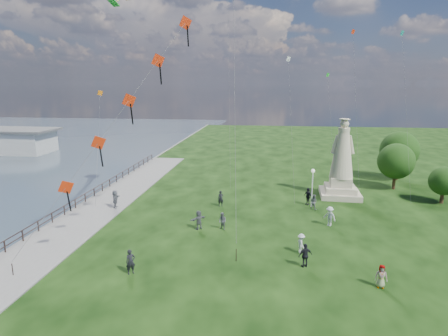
# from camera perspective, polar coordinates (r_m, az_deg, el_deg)

# --- Properties ---
(waterfront) EXTENTS (200.00, 200.00, 1.51)m
(waterfront) POSITION_cam_1_polar(r_m,az_deg,el_deg) (37.01, -22.42, -7.47)
(waterfront) COLOR #364252
(waterfront) RESTS_ON ground
(statue) EXTENTS (4.34, 4.34, 8.51)m
(statue) POSITION_cam_1_polar(r_m,az_deg,el_deg) (42.37, 17.47, 0.02)
(statue) COLOR #BDB48F
(statue) RESTS_ON ground
(lamppost) EXTENTS (0.36, 0.36, 3.90)m
(lamppost) POSITION_cam_1_polar(r_m,az_deg,el_deg) (38.07, 13.35, -1.75)
(lamppost) COLOR silver
(lamppost) RESTS_ON ground
(tree_row) EXTENTS (6.80, 13.45, 6.25)m
(tree_row) POSITION_cam_1_polar(r_m,az_deg,el_deg) (49.66, 25.62, 1.49)
(tree_row) COLOR #382314
(tree_row) RESTS_ON ground
(person_0) EXTENTS (0.72, 0.68, 1.66)m
(person_0) POSITION_cam_1_polar(r_m,az_deg,el_deg) (25.70, -14.05, -13.70)
(person_0) COLOR black
(person_0) RESTS_ON ground
(person_1) EXTENTS (0.85, 0.79, 1.49)m
(person_1) POSITION_cam_1_polar(r_m,az_deg,el_deg) (31.94, -0.23, -8.10)
(person_1) COLOR #595960
(person_1) RESTS_ON ground
(person_2) EXTENTS (0.76, 1.06, 1.47)m
(person_2) POSITION_cam_1_polar(r_m,az_deg,el_deg) (28.34, 11.68, -11.20)
(person_2) COLOR silver
(person_2) RESTS_ON ground
(person_3) EXTENTS (1.11, 0.86, 1.68)m
(person_3) POSITION_cam_1_polar(r_m,az_deg,el_deg) (26.35, 12.28, -12.88)
(person_3) COLOR black
(person_3) RESTS_ON ground
(person_4) EXTENTS (0.75, 0.51, 1.45)m
(person_4) POSITION_cam_1_polar(r_m,az_deg,el_deg) (25.39, 22.84, -14.96)
(person_4) COLOR #595960
(person_4) RESTS_ON ground
(person_5) EXTENTS (0.94, 1.74, 1.78)m
(person_5) POSITION_cam_1_polar(r_m,az_deg,el_deg) (38.62, -16.23, -4.67)
(person_5) COLOR #595960
(person_5) RESTS_ON ground
(person_6) EXTENTS (0.68, 0.55, 1.61)m
(person_6) POSITION_cam_1_polar(r_m,az_deg,el_deg) (37.77, -0.50, -4.67)
(person_6) COLOR black
(person_6) RESTS_ON ground
(person_7) EXTENTS (0.86, 0.81, 1.51)m
(person_7) POSITION_cam_1_polar(r_m,az_deg,el_deg) (37.93, 13.50, -5.04)
(person_7) COLOR #595960
(person_7) RESTS_ON ground
(person_8) EXTENTS (1.24, 1.14, 1.73)m
(person_8) POSITION_cam_1_polar(r_m,az_deg,el_deg) (33.96, 15.80, -7.09)
(person_8) COLOR silver
(person_8) RESTS_ON ground
(person_9) EXTENTS (1.04, 1.14, 1.76)m
(person_9) POSITION_cam_1_polar(r_m,az_deg,el_deg) (39.20, 12.66, -4.23)
(person_9) COLOR black
(person_9) RESTS_ON ground
(person_11) EXTENTS (1.51, 1.56, 1.64)m
(person_11) POSITION_cam_1_polar(r_m,az_deg,el_deg) (32.10, -3.87, -7.88)
(person_11) COLOR #595960
(person_11) RESTS_ON ground
(red_kite_train) EXTENTS (10.06, 9.35, 17.04)m
(red_kite_train) POSITION_cam_1_polar(r_m,az_deg,el_deg) (27.59, -14.65, 9.03)
(red_kite_train) COLOR black
(red_kite_train) RESTS_ON ground
(small_kites) EXTENTS (33.15, 18.98, 26.35)m
(small_kites) POSITION_cam_1_polar(r_m,az_deg,el_deg) (44.56, 9.59, 14.50)
(small_kites) COLOR silver
(small_kites) RESTS_ON ground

